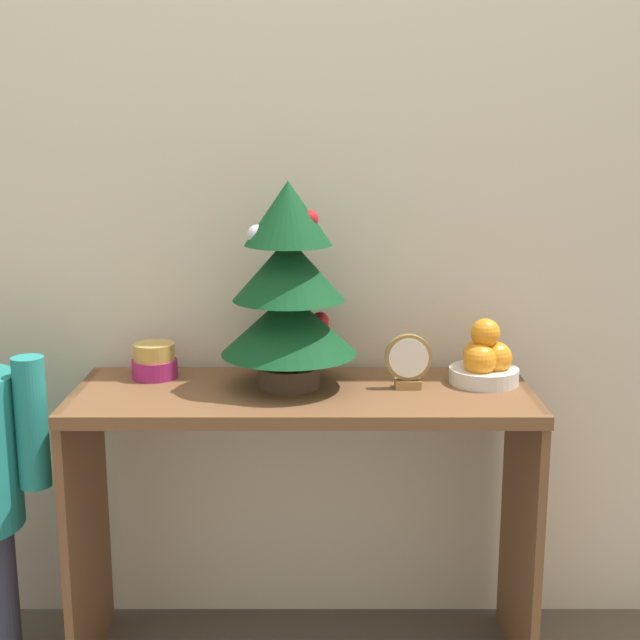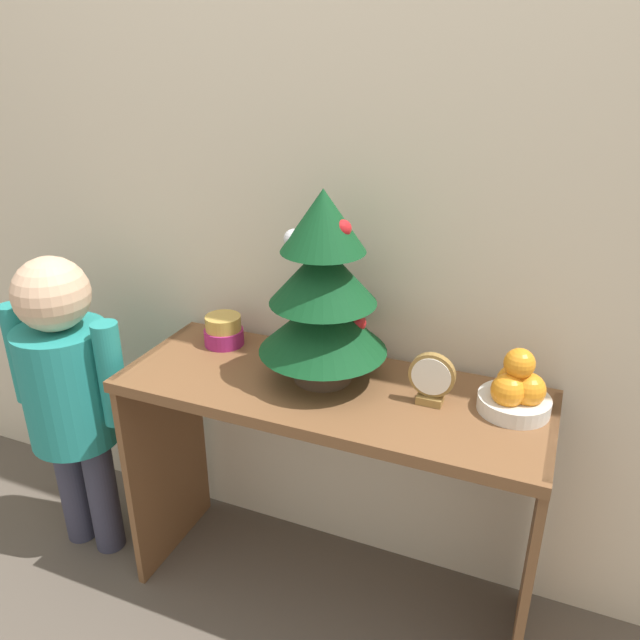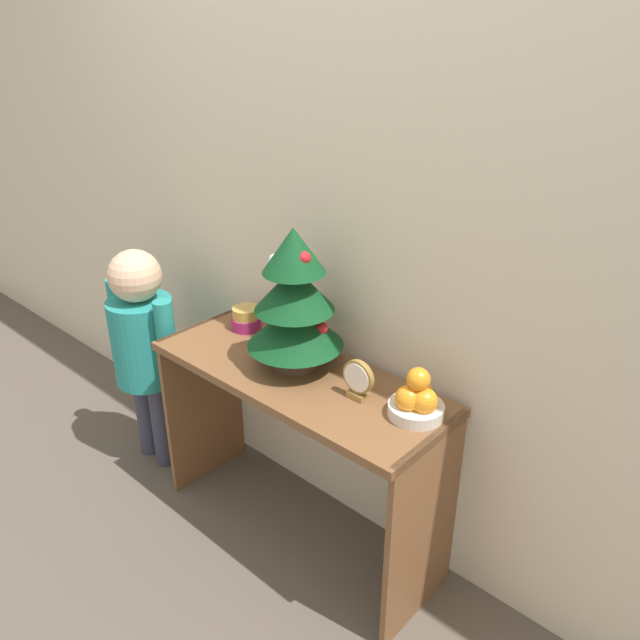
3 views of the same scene
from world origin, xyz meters
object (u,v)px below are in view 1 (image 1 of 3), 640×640
(fruit_bowl, at_px, (482,361))
(singing_bowl, at_px, (152,362))
(mini_tree, at_px, (286,287))
(desk_clock, at_px, (406,362))

(fruit_bowl, height_order, singing_bowl, fruit_bowl)
(fruit_bowl, bearing_deg, mini_tree, -176.56)
(singing_bowl, distance_m, desk_clock, 0.62)
(mini_tree, relative_size, singing_bowl, 4.35)
(mini_tree, height_order, desk_clock, mini_tree)
(mini_tree, xyz_separation_m, desk_clock, (0.28, -0.01, -0.17))
(mini_tree, bearing_deg, desk_clock, -2.85)
(fruit_bowl, xyz_separation_m, singing_bowl, (-0.80, 0.05, -0.01))
(mini_tree, relative_size, desk_clock, 3.73)
(mini_tree, relative_size, fruit_bowl, 2.92)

